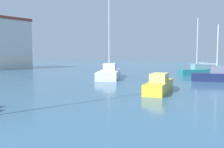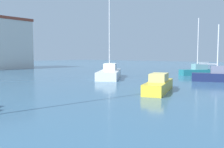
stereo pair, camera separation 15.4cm
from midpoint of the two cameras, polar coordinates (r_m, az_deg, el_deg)
The scene contains 5 objects.
water at distance 27.76m, azimuth -20.04°, elevation -0.96°, with size 160.00×160.00×0.00m, color #38607F.
sailboat_white_center_channel at distance 26.32m, azimuth -0.84°, elevation 0.34°, with size 7.19×6.15×10.44m.
motorboat_yellow_far_right at distance 16.73m, azimuth 11.30°, elevation -2.59°, with size 5.21×2.96×1.30m.
sailboat_navy_mid_harbor at distance 24.84m, azimuth 24.28°, elevation -0.42°, with size 3.00×4.78×5.54m.
sailboat_teal_behind_lamppost at distance 31.96m, azimuth 20.09°, elevation 0.81°, with size 4.46×3.75×7.30m.
Camera 1 is at (2.00, -4.37, 2.57)m, focal length 37.08 mm.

